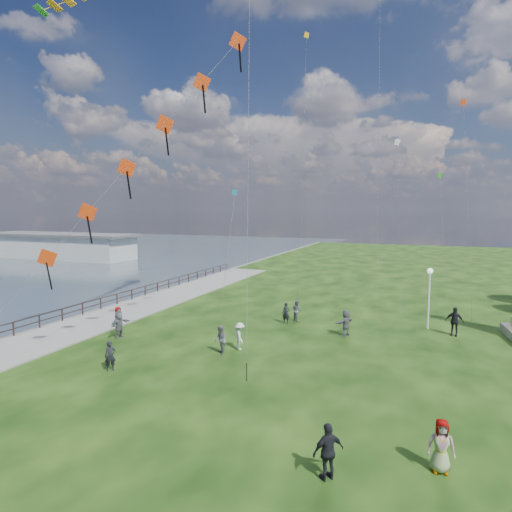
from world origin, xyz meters
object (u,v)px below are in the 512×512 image
at_px(person_4, 441,446).
at_px(person_5, 119,324).
at_px(lamppost, 429,285).
at_px(person_0, 110,356).
at_px(person_6, 286,313).
at_px(person_7, 297,311).
at_px(person_10, 118,317).
at_px(person_11, 346,323).
at_px(person_1, 220,340).
at_px(person_2, 240,336).
at_px(person_3, 328,451).
at_px(pier_pavilion, 60,246).
at_px(person_9, 454,321).

distance_m(person_4, person_5, 20.35).
relative_size(lamppost, person_4, 2.48).
relative_size(person_0, person_4, 0.89).
xyz_separation_m(person_6, person_7, (0.51, 1.03, 0.01)).
bearing_deg(person_7, person_10, 75.01).
distance_m(lamppost, person_0, 20.91).
relative_size(person_6, person_10, 1.03).
bearing_deg(person_7, person_4, 165.28).
relative_size(person_6, person_11, 0.88).
xyz_separation_m(person_4, person_10, (-20.44, 9.62, -0.11)).
bearing_deg(person_1, person_10, -143.22).
height_order(person_1, person_10, person_1).
bearing_deg(person_5, lamppost, -59.97).
bearing_deg(person_2, person_6, -43.28).
bearing_deg(person_10, person_6, -59.38).
relative_size(person_3, person_4, 1.05).
height_order(person_0, person_11, person_11).
relative_size(pier_pavilion, person_0, 19.61).
relative_size(person_5, person_10, 1.20).
height_order(person_4, person_7, person_4).
relative_size(pier_pavilion, person_2, 18.66).
relative_size(person_2, person_4, 0.94).
distance_m(lamppost, person_5, 20.88).
relative_size(person_2, person_11, 0.93).
xyz_separation_m(person_2, person_6, (0.78, 6.52, -0.04)).
bearing_deg(person_9, person_10, -150.26).
distance_m(person_4, person_11, 14.54).
distance_m(lamppost, person_10, 21.63).
xyz_separation_m(person_0, person_1, (4.12, 4.36, 0.06)).
relative_size(pier_pavilion, person_4, 17.53).
distance_m(pier_pavilion, lamppost, 66.02).
height_order(pier_pavilion, person_11, pier_pavilion).
xyz_separation_m(pier_pavilion, person_6, (51.08, -28.32, -1.08)).
bearing_deg(person_2, person_0, 102.12).
height_order(person_5, person_6, person_5).
xyz_separation_m(person_1, person_11, (6.04, 6.18, 0.04)).
relative_size(pier_pavilion, person_5, 16.83).
distance_m(person_4, person_7, 18.56).
height_order(person_1, person_6, person_1).
bearing_deg(person_3, pier_pavilion, -82.13).
distance_m(person_0, person_7, 14.39).
bearing_deg(person_5, person_6, -48.06).
relative_size(lamppost, person_3, 2.37).
xyz_separation_m(person_1, person_6, (1.49, 7.64, -0.06)).
bearing_deg(person_4, person_6, 114.67).
bearing_deg(person_9, person_11, -144.88).
bearing_deg(lamppost, person_6, -166.91).
relative_size(person_0, person_10, 1.03).
distance_m(lamppost, person_3, 19.24).
xyz_separation_m(lamppost, person_9, (1.59, -0.97, -2.11)).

